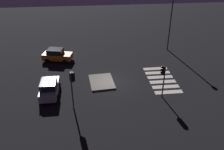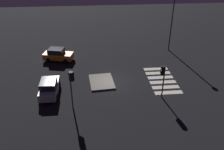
{
  "view_description": "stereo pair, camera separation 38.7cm",
  "coord_description": "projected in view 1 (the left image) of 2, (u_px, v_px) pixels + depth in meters",
  "views": [
    {
      "loc": [
        -24.64,
        2.69,
        14.86
      ],
      "look_at": [
        0.0,
        0.0,
        1.0
      ],
      "focal_mm": 38.34,
      "sensor_mm": 36.0,
      "label": 1
    },
    {
      "loc": [
        -24.68,
        2.31,
        14.86
      ],
      "look_at": [
        0.0,
        0.0,
        1.0
      ],
      "focal_mm": 38.34,
      "sensor_mm": 36.0,
      "label": 2
    }
  ],
  "objects": [
    {
      "name": "street_lamp",
      "position": [
        172.0,
        13.0,
        34.83
      ],
      "size": [
        0.56,
        0.56,
        8.5
      ],
      "color": "#47474C",
      "rests_on": "ground"
    },
    {
      "name": "traffic_light_west",
      "position": [
        72.0,
        81.0,
        22.95
      ],
      "size": [
        0.53,
        0.54,
        4.12
      ],
      "rotation": [
        0.0,
        0.0,
        -0.76
      ],
      "color": "#47474C",
      "rests_on": "ground"
    },
    {
      "name": "ground_plane",
      "position": [
        112.0,
        82.0,
        28.89
      ],
      "size": [
        80.0,
        80.0,
        0.0
      ],
      "primitive_type": "plane",
      "color": "black"
    },
    {
      "name": "traffic_island",
      "position": [
        102.0,
        82.0,
        28.79
      ],
      "size": [
        3.95,
        3.09,
        0.18
      ],
      "color": "gray",
      "rests_on": "ground"
    },
    {
      "name": "car_orange",
      "position": [
        57.0,
        55.0,
        33.69
      ],
      "size": [
        2.6,
        4.35,
        1.79
      ],
      "rotation": [
        0.0,
        0.0,
        -1.79
      ],
      "color": "orange",
      "rests_on": "ground"
    },
    {
      "name": "crosswalk_near",
      "position": [
        161.0,
        79.0,
        29.47
      ],
      "size": [
        6.45,
        3.2,
        0.02
      ],
      "color": "silver",
      "rests_on": "ground"
    },
    {
      "name": "traffic_light_south",
      "position": [
        163.0,
        74.0,
        24.85
      ],
      "size": [
        0.54,
        0.53,
        3.76
      ],
      "rotation": [
        0.0,
        0.0,
        0.95
      ],
      "color": "#47474C",
      "rests_on": "ground"
    },
    {
      "name": "car_silver",
      "position": [
        49.0,
        88.0,
        26.08
      ],
      "size": [
        4.28,
        2.05,
        1.85
      ],
      "rotation": [
        0.0,
        0.0,
        -0.01
      ],
      "color": "#9EA0A5",
      "rests_on": "ground"
    }
  ]
}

